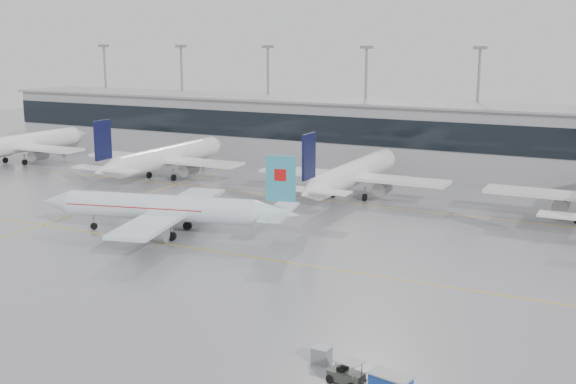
% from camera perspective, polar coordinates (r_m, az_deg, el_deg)
% --- Properties ---
extents(ground, '(320.00, 320.00, 0.00)m').
position_cam_1_polar(ground, '(81.78, -3.81, -4.99)').
color(ground, gray).
rests_on(ground, ground).
extents(taxi_line_main, '(120.00, 0.25, 0.01)m').
position_cam_1_polar(taxi_line_main, '(81.78, -3.81, -4.99)').
color(taxi_line_main, gold).
rests_on(taxi_line_main, ground).
extents(taxi_line_north, '(120.00, 0.25, 0.01)m').
position_cam_1_polar(taxi_line_north, '(107.80, 4.32, -0.82)').
color(taxi_line_north, gold).
rests_on(taxi_line_north, ground).
extents(taxi_line_cross, '(0.25, 60.00, 0.01)m').
position_cam_1_polar(taxi_line_cross, '(110.58, -13.30, -0.79)').
color(taxi_line_cross, gold).
rests_on(taxi_line_cross, ground).
extents(terminal, '(180.00, 15.00, 12.00)m').
position_cam_1_polar(terminal, '(136.45, 9.53, 4.31)').
color(terminal, gray).
rests_on(terminal, ground).
extents(terminal_glass, '(180.00, 0.20, 5.00)m').
position_cam_1_polar(terminal_glass, '(129.12, 8.55, 4.59)').
color(terminal_glass, black).
rests_on(terminal_glass, ground).
extents(terminal_roof, '(182.00, 16.00, 0.40)m').
position_cam_1_polar(terminal_roof, '(135.77, 9.62, 6.90)').
color(terminal_roof, gray).
rests_on(terminal_roof, ground).
extents(light_masts, '(156.40, 1.00, 22.60)m').
position_cam_1_polar(light_masts, '(141.41, 10.37, 7.54)').
color(light_masts, gray).
rests_on(light_masts, ground).
extents(air_canada_jet, '(33.85, 26.90, 10.46)m').
position_cam_1_polar(air_canada_jet, '(90.35, -9.30, -1.33)').
color(air_canada_jet, silver).
rests_on(air_canada_jet, ground).
extents(parked_jet_a, '(29.64, 36.96, 11.72)m').
position_cam_1_polar(parked_jet_a, '(150.62, -20.53, 3.55)').
color(parked_jet_a, white).
rests_on(parked_jet_a, ground).
extents(parked_jet_b, '(29.64, 36.96, 11.72)m').
position_cam_1_polar(parked_jet_b, '(127.33, -9.72, 2.72)').
color(parked_jet_b, white).
rests_on(parked_jet_b, ground).
extents(parked_jet_c, '(29.64, 36.96, 11.72)m').
position_cam_1_polar(parked_jet_c, '(110.40, 5.08, 1.44)').
color(parked_jet_c, white).
rests_on(parked_jet_c, ground).
extents(baggage_tug, '(3.80, 2.02, 1.80)m').
position_cam_1_polar(baggage_tug, '(52.61, 4.62, -14.24)').
color(baggage_tug, '#30342C').
rests_on(baggage_tug, ground).
extents(gse_unit, '(1.35, 1.26, 1.26)m').
position_cam_1_polar(gse_unit, '(55.53, 2.67, -12.74)').
color(gse_unit, gray).
rests_on(gse_unit, ground).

